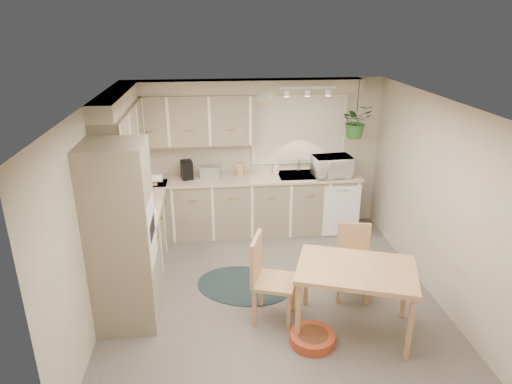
# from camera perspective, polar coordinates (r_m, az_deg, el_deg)

# --- Properties ---
(floor) EXTENTS (4.20, 4.20, 0.00)m
(floor) POSITION_cam_1_polar(r_m,az_deg,el_deg) (5.91, 1.89, -12.50)
(floor) COLOR #655F59
(floor) RESTS_ON ground
(ceiling) EXTENTS (4.20, 4.20, 0.00)m
(ceiling) POSITION_cam_1_polar(r_m,az_deg,el_deg) (5.00, 2.22, 11.07)
(ceiling) COLOR silver
(ceiling) RESTS_ON wall_back
(wall_back) EXTENTS (4.00, 0.04, 2.40)m
(wall_back) POSITION_cam_1_polar(r_m,az_deg,el_deg) (7.31, -0.15, 4.65)
(wall_back) COLOR #B9AF99
(wall_back) RESTS_ON floor
(wall_front) EXTENTS (4.00, 0.04, 2.40)m
(wall_front) POSITION_cam_1_polar(r_m,az_deg,el_deg) (3.53, 6.73, -14.99)
(wall_front) COLOR #B9AF99
(wall_front) RESTS_ON floor
(wall_left) EXTENTS (0.04, 4.20, 2.40)m
(wall_left) POSITION_cam_1_polar(r_m,az_deg,el_deg) (5.46, -19.27, -2.43)
(wall_left) COLOR #B9AF99
(wall_left) RESTS_ON floor
(wall_right) EXTENTS (0.04, 4.20, 2.40)m
(wall_right) POSITION_cam_1_polar(r_m,az_deg,el_deg) (5.93, 21.56, -0.85)
(wall_right) COLOR #B9AF99
(wall_right) RESTS_ON floor
(base_cab_left) EXTENTS (0.60, 1.85, 0.90)m
(base_cab_left) POSITION_cam_1_polar(r_m,az_deg,el_deg) (6.48, -14.24, -5.37)
(base_cab_left) COLOR gray
(base_cab_left) RESTS_ON floor
(base_cab_back) EXTENTS (3.60, 0.60, 0.90)m
(base_cab_back) POSITION_cam_1_polar(r_m,az_deg,el_deg) (7.26, -1.48, -1.75)
(base_cab_back) COLOR gray
(base_cab_back) RESTS_ON floor
(counter_left) EXTENTS (0.64, 1.89, 0.04)m
(counter_left) POSITION_cam_1_polar(r_m,az_deg,el_deg) (6.29, -14.53, -1.53)
(counter_left) COLOR beige
(counter_left) RESTS_ON base_cab_left
(counter_back) EXTENTS (3.64, 0.64, 0.04)m
(counter_back) POSITION_cam_1_polar(r_m,az_deg,el_deg) (7.08, -1.51, 1.73)
(counter_back) COLOR beige
(counter_back) RESTS_ON base_cab_back
(oven_stack) EXTENTS (0.65, 0.65, 2.10)m
(oven_stack) POSITION_cam_1_polar(r_m,az_deg,el_deg) (5.11, -16.42, -5.54)
(oven_stack) COLOR gray
(oven_stack) RESTS_ON floor
(wall_oven_face) EXTENTS (0.02, 0.56, 0.58)m
(wall_oven_face) POSITION_cam_1_polar(r_m,az_deg,el_deg) (5.06, -12.85, -5.47)
(wall_oven_face) COLOR white
(wall_oven_face) RESTS_ON oven_stack
(upper_cab_left) EXTENTS (0.35, 2.00, 0.75)m
(upper_cab_left) POSITION_cam_1_polar(r_m,az_deg,el_deg) (6.16, -16.39, 6.68)
(upper_cab_left) COLOR gray
(upper_cab_left) RESTS_ON wall_left
(upper_cab_back) EXTENTS (2.00, 0.35, 0.75)m
(upper_cab_back) POSITION_cam_1_polar(r_m,az_deg,el_deg) (6.96, -8.33, 8.91)
(upper_cab_back) COLOR gray
(upper_cab_back) RESTS_ON wall_back
(soffit_left) EXTENTS (0.30, 2.00, 0.20)m
(soffit_left) POSITION_cam_1_polar(r_m,az_deg,el_deg) (6.07, -17.09, 11.01)
(soffit_left) COLOR #B9AF99
(soffit_left) RESTS_ON wall_left
(soffit_back) EXTENTS (3.60, 0.30, 0.20)m
(soffit_back) POSITION_cam_1_polar(r_m,az_deg,el_deg) (6.91, -1.73, 13.03)
(soffit_back) COLOR #B9AF99
(soffit_back) RESTS_ON wall_back
(cooktop) EXTENTS (0.52, 0.58, 0.02)m
(cooktop) POSITION_cam_1_polar(r_m,az_deg,el_deg) (5.76, -15.24, -3.49)
(cooktop) COLOR white
(cooktop) RESTS_ON counter_left
(range_hood) EXTENTS (0.40, 0.60, 0.14)m
(range_hood) POSITION_cam_1_polar(r_m,az_deg,el_deg) (5.60, -15.88, 0.75)
(range_hood) COLOR white
(range_hood) RESTS_ON upper_cab_left
(window_blinds) EXTENTS (1.40, 0.02, 1.00)m
(window_blinds) POSITION_cam_1_polar(r_m,az_deg,el_deg) (7.27, 5.42, 7.75)
(window_blinds) COLOR silver
(window_blinds) RESTS_ON wall_back
(window_frame) EXTENTS (1.50, 0.02, 1.10)m
(window_frame) POSITION_cam_1_polar(r_m,az_deg,el_deg) (7.28, 5.40, 7.76)
(window_frame) COLOR silver
(window_frame) RESTS_ON wall_back
(sink) EXTENTS (0.70, 0.48, 0.10)m
(sink) POSITION_cam_1_polar(r_m,az_deg,el_deg) (7.22, 5.63, 1.83)
(sink) COLOR #9FA2A6
(sink) RESTS_ON counter_back
(dishwasher_front) EXTENTS (0.58, 0.02, 0.83)m
(dishwasher_front) POSITION_cam_1_polar(r_m,az_deg,el_deg) (7.25, 10.63, -2.39)
(dishwasher_front) COLOR white
(dishwasher_front) RESTS_ON base_cab_back
(track_light_bar) EXTENTS (0.80, 0.04, 0.04)m
(track_light_bar) POSITION_cam_1_polar(r_m,az_deg,el_deg) (6.64, 6.50, 12.84)
(track_light_bar) COLOR white
(track_light_bar) RESTS_ON ceiling
(wall_clock) EXTENTS (0.30, 0.03, 0.30)m
(wall_clock) POSITION_cam_1_polar(r_m,az_deg,el_deg) (7.08, 1.11, 12.25)
(wall_clock) COLOR gold
(wall_clock) RESTS_ON wall_back
(dining_table) EXTENTS (1.44, 1.18, 0.78)m
(dining_table) POSITION_cam_1_polar(r_m,az_deg,el_deg) (5.22, 12.12, -12.94)
(dining_table) COLOR tan
(dining_table) RESTS_ON floor
(chair_left) EXTENTS (0.60, 0.60, 1.01)m
(chair_left) POSITION_cam_1_polar(r_m,az_deg,el_deg) (5.22, 2.37, -10.86)
(chair_left) COLOR tan
(chair_left) RESTS_ON floor
(chair_back) EXTENTS (0.50, 0.50, 0.90)m
(chair_back) POSITION_cam_1_polar(r_m,az_deg,el_deg) (5.76, 12.09, -8.72)
(chair_back) COLOR tan
(chair_back) RESTS_ON floor
(braided_rug) EXTENTS (1.49, 1.30, 0.01)m
(braided_rug) POSITION_cam_1_polar(r_m,az_deg,el_deg) (6.05, -1.46, -11.56)
(braided_rug) COLOR black
(braided_rug) RESTS_ON floor
(pet_bed) EXTENTS (0.53, 0.53, 0.11)m
(pet_bed) POSITION_cam_1_polar(r_m,az_deg,el_deg) (5.15, 7.05, -17.70)
(pet_bed) COLOR #B84524
(pet_bed) RESTS_ON floor
(microwave) EXTENTS (0.61, 0.38, 0.39)m
(microwave) POSITION_cam_1_polar(r_m,az_deg,el_deg) (7.15, 9.50, 3.45)
(microwave) COLOR white
(microwave) RESTS_ON counter_back
(soap_bottle) EXTENTS (0.12, 0.19, 0.08)m
(soap_bottle) POSITION_cam_1_polar(r_m,az_deg,el_deg) (7.27, 2.57, 2.74)
(soap_bottle) COLOR white
(soap_bottle) RESTS_ON counter_back
(hanging_plant) EXTENTS (0.57, 0.60, 0.39)m
(hanging_plant) POSITION_cam_1_polar(r_m,az_deg,el_deg) (7.09, 12.38, 8.21)
(hanging_plant) COLOR #2B5F26
(hanging_plant) RESTS_ON ceiling
(coffee_maker) EXTENTS (0.20, 0.23, 0.29)m
(coffee_maker) POSITION_cam_1_polar(r_m,az_deg,el_deg) (7.03, -8.65, 2.76)
(coffee_maker) COLOR black
(coffee_maker) RESTS_ON counter_back
(toaster) EXTENTS (0.33, 0.22, 0.19)m
(toaster) POSITION_cam_1_polar(r_m,az_deg,el_deg) (7.06, -5.71, 2.52)
(toaster) COLOR #9FA2A6
(toaster) RESTS_ON counter_back
(knife_block) EXTENTS (0.11, 0.11, 0.21)m
(knife_block) POSITION_cam_1_polar(r_m,az_deg,el_deg) (7.10, -1.95, 2.82)
(knife_block) COLOR tan
(knife_block) RESTS_ON counter_back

